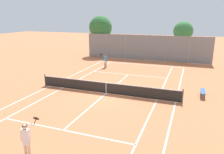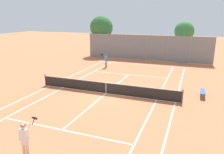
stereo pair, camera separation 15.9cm
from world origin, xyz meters
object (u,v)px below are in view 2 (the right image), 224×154
(player_near_side, at_px, (25,138))
(loose_tennis_ball_2, at_px, (169,77))
(loose_tennis_ball_1, at_px, (98,72))
(courtside_bench, at_px, (203,92))
(loose_tennis_ball_3, at_px, (43,91))
(tree_behind_left, at_px, (102,28))
(tree_behind_right, at_px, (184,32))
(player_far_left, at_px, (106,60))
(tennis_net, at_px, (106,87))
(loose_tennis_ball_4, at_px, (146,124))
(loose_tennis_ball_0, at_px, (5,114))

(player_near_side, bearing_deg, loose_tennis_ball_2, 74.69)
(loose_tennis_ball_1, height_order, courtside_bench, courtside_bench)
(player_near_side, bearing_deg, loose_tennis_ball_3, 123.44)
(tree_behind_left, bearing_deg, tree_behind_right, 10.21)
(player_far_left, height_order, loose_tennis_ball_1, player_far_left)
(player_far_left, bearing_deg, tree_behind_left, 116.25)
(player_near_side, xyz_separation_m, loose_tennis_ball_3, (-5.01, 7.59, -0.89))
(tennis_net, height_order, tree_behind_left, tree_behind_left)
(loose_tennis_ball_1, bearing_deg, loose_tennis_ball_4, -52.86)
(tennis_net, bearing_deg, loose_tennis_ball_4, -43.74)
(tennis_net, distance_m, courtside_bench, 7.63)
(loose_tennis_ball_0, relative_size, loose_tennis_ball_1, 1.00)
(tennis_net, relative_size, loose_tennis_ball_1, 181.82)
(loose_tennis_ball_4, bearing_deg, courtside_bench, 62.56)
(tennis_net, relative_size, player_far_left, 6.76)
(loose_tennis_ball_4, xyz_separation_m, tree_behind_left, (-11.74, 20.67, 4.24))
(loose_tennis_ball_2, xyz_separation_m, loose_tennis_ball_3, (-9.36, -8.29, 0.00))
(loose_tennis_ball_4, distance_m, tree_behind_left, 24.15)
(loose_tennis_ball_3, height_order, courtside_bench, courtside_bench)
(loose_tennis_ball_2, distance_m, loose_tennis_ball_3, 12.51)
(player_far_left, xyz_separation_m, loose_tennis_ball_1, (0.05, -2.46, -0.89))
(loose_tennis_ball_0, height_order, loose_tennis_ball_2, same)
(player_far_left, distance_m, loose_tennis_ball_2, 8.02)
(loose_tennis_ball_1, bearing_deg, player_near_side, -77.46)
(player_far_left, bearing_deg, loose_tennis_ball_3, -98.96)
(courtside_bench, distance_m, tree_behind_left, 21.22)
(tree_behind_left, bearing_deg, player_near_side, -73.99)
(player_near_side, bearing_deg, player_far_left, 100.98)
(loose_tennis_ball_2, bearing_deg, player_far_left, 167.16)
(tree_behind_left, bearing_deg, loose_tennis_ball_3, -82.62)
(loose_tennis_ball_2, bearing_deg, courtside_bench, -57.02)
(loose_tennis_ball_0, bearing_deg, loose_tennis_ball_3, 97.23)
(loose_tennis_ball_3, bearing_deg, loose_tennis_ball_1, 77.89)
(tennis_net, distance_m, loose_tennis_ball_2, 8.09)
(tennis_net, xyz_separation_m, loose_tennis_ball_3, (-5.18, -1.39, -0.48))
(player_far_left, bearing_deg, loose_tennis_ball_2, -12.84)
(player_far_left, relative_size, loose_tennis_ball_3, 26.88)
(player_near_side, xyz_separation_m, loose_tennis_ball_1, (-3.38, 15.20, -0.89))
(tree_behind_right, bearing_deg, loose_tennis_ball_4, -91.30)
(player_near_side, relative_size, tree_behind_left, 0.29)
(loose_tennis_ball_0, xyz_separation_m, courtside_bench, (11.96, 7.97, 0.38))
(tennis_net, xyz_separation_m, courtside_bench, (7.37, 2.00, -0.10))
(loose_tennis_ball_1, xyz_separation_m, tree_behind_right, (8.29, 12.62, 3.86))
(loose_tennis_ball_3, bearing_deg, loose_tennis_ball_2, 41.53)
(player_near_side, relative_size, player_far_left, 1.00)
(tennis_net, bearing_deg, player_near_side, -91.04)
(player_far_left, xyz_separation_m, courtside_bench, (10.96, -6.68, -0.52))
(player_near_side, distance_m, tree_behind_left, 26.85)
(loose_tennis_ball_2, distance_m, tree_behind_left, 15.79)
(loose_tennis_ball_2, distance_m, courtside_bench, 5.86)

